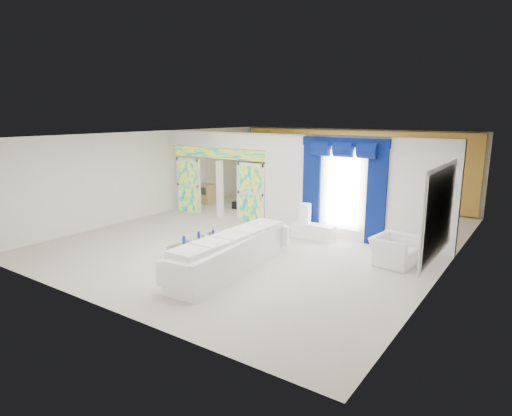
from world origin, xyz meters
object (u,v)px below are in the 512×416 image
Objects in this scene: grand_piano at (266,192)px; console_table at (313,231)px; white_sofa at (232,255)px; coffee_table at (198,249)px; armchair at (395,250)px.

console_table is at bearing -58.51° from grand_piano.
white_sofa is 2.26× the size of coffee_table.
coffee_table is at bearing 162.40° from white_sofa.
console_table reaches higher than coffee_table.
grand_piano is at bearing 63.27° from armchair.
armchair is (3.02, 2.58, -0.02)m from white_sofa.
armchair reaches higher than coffee_table.
white_sofa reaches higher than coffee_table.
grand_piano reaches higher than coffee_table.
grand_piano is at bearing 138.08° from console_table.
console_table is 2.80m from armchair.
white_sofa is 2.25× the size of grand_piano.
console_table is 1.19× the size of armchair.
console_table is 0.74× the size of grand_piano.
coffee_table is 7.23m from grand_piano.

